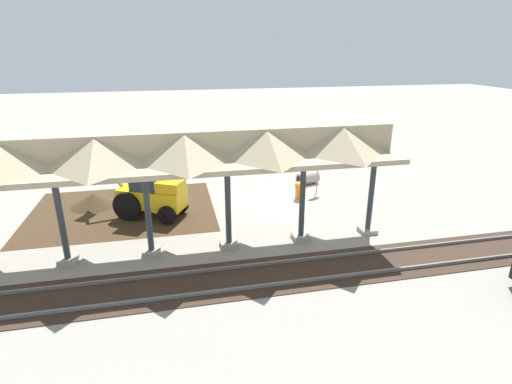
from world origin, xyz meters
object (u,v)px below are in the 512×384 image
concrete_pipe (308,178)px  traffic_barrel (300,191)px  stop_sign (318,166)px  backhoe (149,192)px

concrete_pipe → traffic_barrel: 2.58m
stop_sign → traffic_barrel: stop_sign is taller
backhoe → concrete_pipe: backhoe is taller
backhoe → traffic_barrel: bearing=-174.7°
backhoe → concrete_pipe: 9.69m
concrete_pipe → traffic_barrel: bearing=61.9°
concrete_pipe → traffic_barrel: size_ratio=1.62×
backhoe → concrete_pipe: (-9.17, -3.00, -0.91)m
concrete_pipe → stop_sign: bearing=89.8°
backhoe → traffic_barrel: (-7.96, -0.73, -0.82)m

